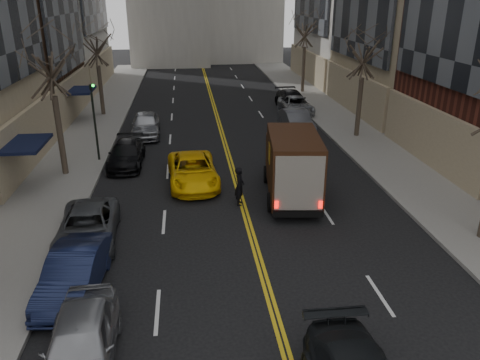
{
  "coord_description": "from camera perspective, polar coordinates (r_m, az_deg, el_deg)",
  "views": [
    {
      "loc": [
        -2.37,
        -3.83,
        8.94
      ],
      "look_at": [
        -0.41,
        12.86,
        2.2
      ],
      "focal_mm": 35.0,
      "sensor_mm": 36.0,
      "label": 1
    }
  ],
  "objects": [
    {
      "name": "parked_lf_e",
      "position": [
        32.07,
        -11.43,
        6.67
      ],
      "size": [
        1.98,
        4.62,
        1.56
      ],
      "primitive_type": "imported",
      "rotation": [
        0.0,
        0.0,
        0.03
      ],
      "color": "#A0A1A7",
      "rests_on": "ground"
    },
    {
      "name": "sidewalk_left",
      "position": [
        32.76,
        -18.17,
        5.05
      ],
      "size": [
        4.0,
        66.0,
        0.15
      ],
      "primitive_type": "cube",
      "color": "slate",
      "rests_on": "ground"
    },
    {
      "name": "tree_rt_far",
      "position": [
        45.29,
        8.03,
        18.87
      ],
      "size": [
        3.2,
        3.2,
        9.11
      ],
      "color": "#382D23",
      "rests_on": "sidewalk_right"
    },
    {
      "name": "tree_lf_mid",
      "position": [
        24.79,
        -22.47,
        14.86
      ],
      "size": [
        3.2,
        3.2,
        8.91
      ],
      "color": "#382D23",
      "rests_on": "sidewalk_left"
    },
    {
      "name": "parked_rt_c",
      "position": [
        39.17,
        6.34,
        9.63
      ],
      "size": [
        2.25,
        5.16,
        1.48
      ],
      "primitive_type": "imported",
      "rotation": [
        0.0,
        0.0,
        0.04
      ],
      "color": "black",
      "rests_on": "ground"
    },
    {
      "name": "parked_lf_a",
      "position": [
        13.09,
        -18.81,
        -18.29
      ],
      "size": [
        1.96,
        4.44,
        1.49
      ],
      "primitive_type": "imported",
      "rotation": [
        0.0,
        0.0,
        0.05
      ],
      "color": "#93959A",
      "rests_on": "ground"
    },
    {
      "name": "parked_lf_b",
      "position": [
        15.97,
        -19.52,
        -10.58
      ],
      "size": [
        1.86,
        4.43,
        1.42
      ],
      "primitive_type": "imported",
      "rotation": [
        0.0,
        0.0,
        -0.08
      ],
      "color": "#101734",
      "rests_on": "ground"
    },
    {
      "name": "parked_rt_b",
      "position": [
        37.74,
        6.84,
        9.03
      ],
      "size": [
        2.28,
        4.81,
        1.33
      ],
      "primitive_type": "imported",
      "rotation": [
        0.0,
        0.0,
        0.02
      ],
      "color": "#AAADB2",
      "rests_on": "ground"
    },
    {
      "name": "parked_lf_d",
      "position": [
        26.67,
        -13.67,
        3.09
      ],
      "size": [
        1.88,
        4.47,
        1.29
      ],
      "primitive_type": "imported",
      "rotation": [
        0.0,
        0.0,
        -0.02
      ],
      "color": "black",
      "rests_on": "ground"
    },
    {
      "name": "tree_rt_mid",
      "position": [
        31.05,
        15.03,
        16.02
      ],
      "size": [
        3.2,
        3.2,
        8.32
      ],
      "color": "#382D23",
      "rests_on": "sidewalk_right"
    },
    {
      "name": "ups_truck",
      "position": [
        21.55,
        6.38,
        1.77
      ],
      "size": [
        2.87,
        5.97,
        3.15
      ],
      "rotation": [
        0.0,
        0.0,
        -0.12
      ],
      "color": "black",
      "rests_on": "ground"
    },
    {
      "name": "taxi",
      "position": [
        23.43,
        -5.77,
        1.16
      ],
      "size": [
        2.64,
        5.21,
        1.41
      ],
      "primitive_type": "imported",
      "rotation": [
        0.0,
        0.0,
        0.06
      ],
      "color": "yellow",
      "rests_on": "ground"
    },
    {
      "name": "sidewalk_right",
      "position": [
        34.04,
        13.15,
        6.18
      ],
      "size": [
        4.0,
        66.0,
        0.15
      ],
      "primitive_type": "cube",
      "color": "slate",
      "rests_on": "ground"
    },
    {
      "name": "tree_lf_far",
      "position": [
        37.5,
        -17.27,
        16.46
      ],
      "size": [
        3.2,
        3.2,
        8.12
      ],
      "color": "#382D23",
      "rests_on": "sidewalk_left"
    },
    {
      "name": "parked_rt_a",
      "position": [
        32.45,
        6.9,
        7.07
      ],
      "size": [
        1.75,
        4.61,
        1.5
      ],
      "primitive_type": "imported",
      "rotation": [
        0.0,
        0.0,
        0.04
      ],
      "color": "#44454B",
      "rests_on": "ground"
    },
    {
      "name": "pedestrian",
      "position": [
        20.94,
        -0.05,
        -0.75
      ],
      "size": [
        0.55,
        0.72,
        1.78
      ],
      "primitive_type": "imported",
      "rotation": [
        0.0,
        0.0,
        1.37
      ],
      "color": "black",
      "rests_on": "ground"
    },
    {
      "name": "traffic_signal",
      "position": [
        27.01,
        -17.39,
        7.76
      ],
      "size": [
        0.29,
        0.26,
        4.7
      ],
      "color": "black",
      "rests_on": "sidewalk_left"
    },
    {
      "name": "parked_lf_c",
      "position": [
        18.8,
        -18.1,
        -5.49
      ],
      "size": [
        2.41,
        4.78,
        1.3
      ],
      "primitive_type": "imported",
      "rotation": [
        0.0,
        0.0,
        0.06
      ],
      "color": "#474A4F",
      "rests_on": "ground"
    }
  ]
}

